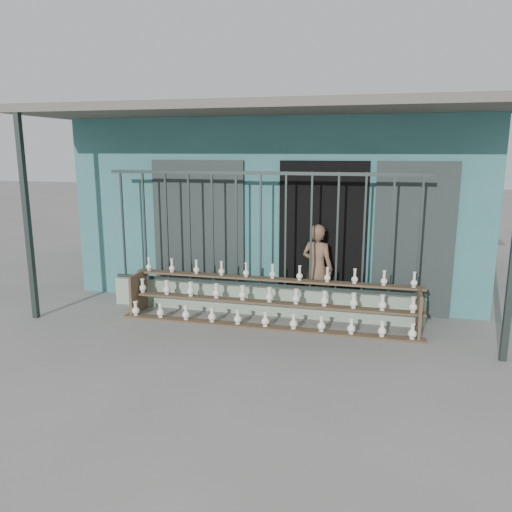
# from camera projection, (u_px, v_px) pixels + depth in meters

# --- Properties ---
(ground) EXTENTS (60.00, 60.00, 0.00)m
(ground) POSITION_uv_depth(u_px,v_px,m) (238.00, 343.00, 6.76)
(ground) COLOR slate
(workshop_building) EXTENTS (7.40, 6.60, 3.21)m
(workshop_building) POSITION_uv_depth(u_px,v_px,m) (294.00, 196.00, 10.43)
(workshop_building) COLOR #326869
(workshop_building) RESTS_ON ground
(parapet_wall) EXTENTS (5.00, 0.20, 0.45)m
(parapet_wall) POSITION_uv_depth(u_px,v_px,m) (261.00, 300.00, 7.94)
(parapet_wall) COLOR #8CA38B
(parapet_wall) RESTS_ON ground
(security_fence) EXTENTS (5.00, 0.04, 1.80)m
(security_fence) POSITION_uv_depth(u_px,v_px,m) (261.00, 230.00, 7.71)
(security_fence) COLOR #283330
(security_fence) RESTS_ON parapet_wall
(shelf_rack) EXTENTS (4.50, 0.68, 0.85)m
(shelf_rack) POSITION_uv_depth(u_px,v_px,m) (269.00, 300.00, 7.47)
(shelf_rack) COLOR brown
(shelf_rack) RESTS_ON ground
(elderly_woman) EXTENTS (0.61, 0.49, 1.43)m
(elderly_woman) POSITION_uv_depth(u_px,v_px,m) (317.00, 268.00, 7.92)
(elderly_woman) COLOR brown
(elderly_woman) RESTS_ON ground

